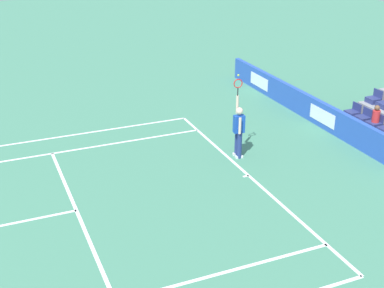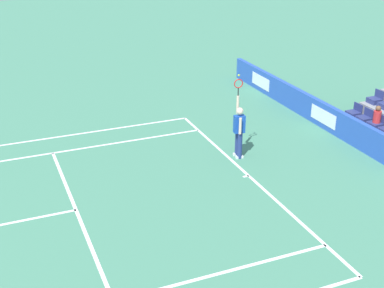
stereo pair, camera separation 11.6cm
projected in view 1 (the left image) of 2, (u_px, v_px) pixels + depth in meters
name	position (u px, v px, depth m)	size (l,w,h in m)	color
line_baseline	(249.00, 175.00, 16.82)	(10.97, 0.10, 0.01)	white
line_service	(76.00, 210.00, 14.87)	(8.23, 0.10, 0.01)	white
line_singles_sideline_left	(39.00, 156.00, 18.17)	(0.10, 11.89, 0.01)	white
line_doubles_sideline_left	(33.00, 141.00, 19.32)	(0.10, 11.89, 0.01)	white
line_centre_mark	(246.00, 176.00, 16.78)	(0.10, 0.20, 0.01)	white
sponsor_barrier	(367.00, 139.00, 18.25)	(19.54, 0.22, 0.98)	blue
tennis_player	(239.00, 130.00, 17.73)	(0.52, 0.38, 2.85)	navy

